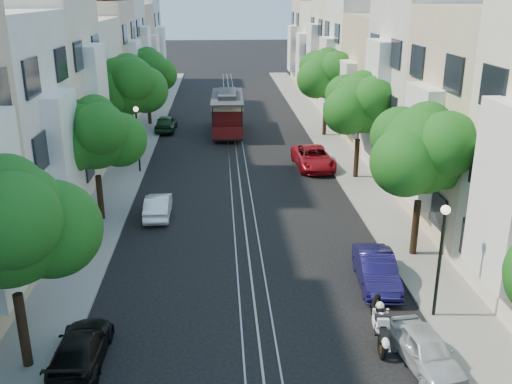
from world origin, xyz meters
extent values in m
plane|color=black|center=(0.00, 28.00, 0.00)|extent=(200.00, 200.00, 0.00)
cube|color=gray|center=(7.25, 28.00, 0.06)|extent=(2.50, 80.00, 0.12)
cube|color=gray|center=(-7.25, 28.00, 0.06)|extent=(2.50, 80.00, 0.12)
cube|color=gray|center=(-0.55, 28.00, 0.01)|extent=(0.06, 80.00, 0.02)
cube|color=gray|center=(0.00, 28.00, 0.01)|extent=(0.06, 80.00, 0.02)
cube|color=gray|center=(0.55, 28.00, 0.01)|extent=(0.06, 80.00, 0.02)
cube|color=tan|center=(0.00, 28.00, 0.00)|extent=(0.08, 80.00, 0.01)
cube|color=white|center=(8.20, 4.00, 4.62)|extent=(0.90, 3.04, 6.05)
cube|color=beige|center=(12.00, 12.00, 5.00)|extent=(7.00, 8.00, 10.00)
cube|color=white|center=(8.20, 12.00, 4.20)|extent=(0.90, 3.04, 5.50)
cube|color=silver|center=(12.00, 20.00, 6.00)|extent=(7.00, 8.00, 12.00)
cube|color=white|center=(8.20, 20.00, 5.04)|extent=(0.90, 3.04, 6.60)
cube|color=#C6B28C|center=(12.00, 28.00, 4.50)|extent=(7.00, 8.00, 9.00)
cube|color=white|center=(8.20, 28.00, 3.78)|extent=(0.90, 3.04, 4.95)
cube|color=white|center=(12.00, 36.00, 5.25)|extent=(7.00, 8.00, 10.50)
cube|color=white|center=(8.20, 36.00, 4.41)|extent=(0.90, 3.04, 5.78)
cube|color=beige|center=(12.00, 44.00, 5.75)|extent=(7.00, 8.00, 11.50)
cube|color=white|center=(8.20, 44.00, 4.83)|extent=(0.90, 3.04, 6.32)
cube|color=silver|center=(12.00, 52.00, 4.75)|extent=(7.00, 8.00, 9.50)
cube|color=white|center=(8.20, 52.00, 3.99)|extent=(0.90, 3.04, 5.23)
cube|color=beige|center=(12.00, 60.00, 5.00)|extent=(7.00, 8.00, 10.00)
cube|color=white|center=(8.20, 60.00, 4.20)|extent=(0.90, 3.04, 5.50)
cube|color=white|center=(-8.20, 12.00, 4.12)|extent=(0.90, 3.04, 5.39)
cube|color=beige|center=(-12.00, 20.00, 5.88)|extent=(7.00, 8.00, 11.76)
cube|color=white|center=(-8.20, 20.00, 4.94)|extent=(0.90, 3.04, 6.47)
cube|color=silver|center=(-12.00, 28.00, 4.41)|extent=(7.00, 8.00, 8.82)
cube|color=white|center=(-8.20, 28.00, 3.70)|extent=(0.90, 3.04, 4.85)
cube|color=beige|center=(-12.00, 36.00, 5.14)|extent=(7.00, 8.00, 10.29)
cube|color=white|center=(-8.20, 36.00, 4.32)|extent=(0.90, 3.04, 5.66)
cube|color=silver|center=(-12.00, 44.00, 5.63)|extent=(7.00, 8.00, 11.27)
cube|color=white|center=(-8.20, 44.00, 4.73)|extent=(0.90, 3.04, 6.20)
cube|color=#C6B28C|center=(-12.00, 52.00, 4.66)|extent=(7.00, 8.00, 9.31)
cube|color=white|center=(-8.20, 52.00, 3.91)|extent=(0.90, 3.04, 5.12)
cube|color=white|center=(-12.00, 60.00, 4.90)|extent=(7.00, 8.00, 9.80)
cube|color=white|center=(-8.20, 60.00, 4.12)|extent=(0.90, 3.04, 5.39)
cylinder|color=black|center=(7.20, 9.00, 1.34)|extent=(0.30, 0.30, 2.45)
sphere|color=#144E13|center=(7.20, 9.00, 4.81)|extent=(3.64, 3.64, 3.64)
sphere|color=#144E13|center=(8.30, 9.50, 4.41)|extent=(2.91, 2.91, 2.91)
sphere|color=#144E13|center=(6.25, 8.30, 4.51)|extent=(2.84, 2.84, 2.84)
sphere|color=#144E13|center=(7.30, 9.10, 5.71)|extent=(2.18, 2.18, 2.18)
cylinder|color=black|center=(7.20, 20.00, 1.31)|extent=(0.30, 0.30, 2.38)
sphere|color=#144E13|center=(7.20, 20.00, 4.68)|extent=(3.54, 3.54, 3.54)
sphere|color=#144E13|center=(8.30, 20.50, 4.28)|extent=(2.83, 2.83, 2.83)
sphere|color=#144E13|center=(6.25, 19.30, 4.38)|extent=(2.76, 2.76, 2.76)
sphere|color=#144E13|center=(7.30, 20.10, 5.58)|extent=(2.12, 2.12, 2.12)
cylinder|color=black|center=(7.20, 31.00, 1.38)|extent=(0.30, 0.30, 2.52)
sphere|color=#144E13|center=(7.20, 31.00, 4.94)|extent=(3.74, 3.74, 3.74)
sphere|color=#144E13|center=(8.30, 31.50, 4.54)|extent=(3.00, 3.00, 3.00)
sphere|color=#144E13|center=(6.25, 30.30, 4.64)|extent=(2.92, 2.92, 2.92)
sphere|color=#144E13|center=(7.30, 31.10, 5.84)|extent=(2.25, 2.25, 2.25)
cylinder|color=black|center=(-7.20, 2.00, 1.34)|extent=(0.30, 0.30, 2.45)
sphere|color=#144E13|center=(-7.20, 2.00, 4.81)|extent=(3.64, 3.64, 3.64)
sphere|color=#144E13|center=(-6.10, 2.50, 4.41)|extent=(2.91, 2.91, 2.91)
sphere|color=#144E13|center=(-7.10, 2.10, 5.71)|extent=(2.18, 2.18, 2.18)
cylinder|color=black|center=(-7.20, 14.00, 1.26)|extent=(0.30, 0.30, 2.27)
sphere|color=#144E13|center=(-7.20, 14.00, 4.47)|extent=(3.38, 3.38, 3.38)
sphere|color=#144E13|center=(-6.10, 14.50, 4.07)|extent=(2.70, 2.70, 2.70)
sphere|color=#144E13|center=(-8.15, 13.30, 4.17)|extent=(2.64, 2.64, 2.64)
sphere|color=#144E13|center=(-7.10, 14.10, 5.38)|extent=(2.03, 2.03, 2.03)
cylinder|color=black|center=(-7.20, 25.00, 1.43)|extent=(0.30, 0.30, 2.62)
sphere|color=#144E13|center=(-7.20, 25.00, 5.14)|extent=(3.90, 3.90, 3.90)
sphere|color=#144E13|center=(-6.10, 25.50, 4.74)|extent=(3.12, 3.12, 3.12)
sphere|color=#144E13|center=(-8.15, 24.30, 4.84)|extent=(3.04, 3.04, 3.04)
sphere|color=#144E13|center=(-7.10, 25.10, 6.04)|extent=(2.34, 2.34, 2.34)
cylinder|color=black|center=(-7.20, 36.00, 1.31)|extent=(0.30, 0.30, 2.38)
sphere|color=#144E13|center=(-7.20, 36.00, 4.68)|extent=(3.54, 3.54, 3.54)
sphere|color=#144E13|center=(-6.10, 36.50, 4.28)|extent=(2.83, 2.83, 2.83)
sphere|color=#144E13|center=(-8.15, 35.30, 4.38)|extent=(2.76, 2.76, 2.76)
sphere|color=#144E13|center=(-7.10, 36.10, 5.58)|extent=(2.12, 2.12, 2.12)
cylinder|color=black|center=(6.30, 4.00, 2.12)|extent=(0.12, 0.12, 4.00)
sphere|color=#FFF2CC|center=(6.30, 4.00, 4.12)|extent=(0.32, 0.32, 0.32)
cylinder|color=black|center=(-6.30, 22.00, 2.12)|extent=(0.12, 0.12, 4.00)
sphere|color=#FFF2CC|center=(-6.30, 22.00, 4.12)|extent=(0.32, 0.32, 0.32)
torus|color=black|center=(3.84, 1.89, 0.33)|extent=(0.23, 0.84, 0.83)
torus|color=black|center=(3.96, 3.24, 1.03)|extent=(0.54, 0.76, 0.81)
ellipsoid|color=white|center=(3.90, 2.52, 0.87)|extent=(0.58, 1.16, 0.96)
ellipsoid|color=white|center=(3.87, 2.25, 1.10)|extent=(0.46, 0.65, 0.54)
cube|color=black|center=(3.84, 1.79, 0.89)|extent=(0.28, 0.60, 0.38)
cube|color=silver|center=(3.87, 2.21, 1.14)|extent=(0.42, 0.64, 0.29)
sphere|color=black|center=(3.90, 2.57, 1.26)|extent=(0.29, 0.29, 0.29)
cube|color=black|center=(-0.50, 32.65, 0.45)|extent=(2.47, 8.07, 0.30)
cube|color=#530D0E|center=(-0.50, 32.65, 1.65)|extent=(2.51, 5.06, 2.41)
cube|color=beige|center=(-0.50, 32.65, 2.56)|extent=(2.56, 5.11, 0.60)
cube|color=#2D2D30|center=(-0.50, 32.65, 2.96)|extent=(2.67, 8.07, 0.18)
cube|color=#2D2D30|center=(-0.50, 32.65, 3.21)|extent=(1.50, 4.54, 0.35)
imported|color=silver|center=(5.04, 1.29, 0.57)|extent=(1.80, 3.52, 1.15)
imported|color=#0E0B3B|center=(4.87, 6.51, 0.65)|extent=(1.66, 4.02, 1.29)
imported|color=maroon|center=(4.94, 22.43, 0.69)|extent=(2.53, 5.05, 1.37)
imported|color=black|center=(-5.60, 2.12, 0.54)|extent=(1.56, 3.75, 1.08)
imported|color=white|center=(-4.40, 14.40, 0.58)|extent=(1.27, 3.54, 1.16)
imported|color=black|center=(-5.60, 33.50, 0.67)|extent=(1.75, 4.00, 1.34)
camera|label=1|loc=(-1.15, -13.22, 10.98)|focal=40.00mm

